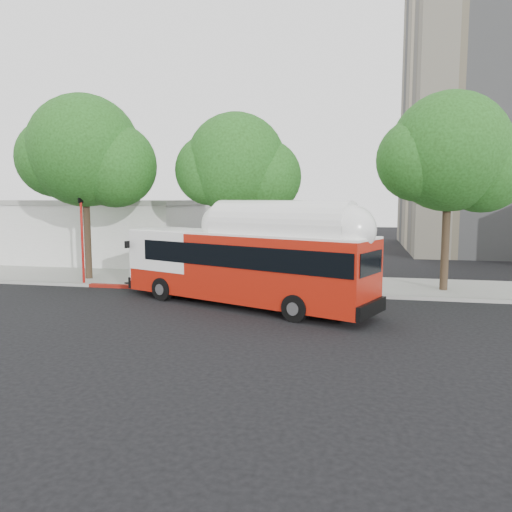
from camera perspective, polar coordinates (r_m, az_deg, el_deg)
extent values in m
plane|color=black|center=(19.63, -3.68, -6.33)|extent=(120.00, 120.00, 0.00)
cube|color=gray|center=(25.82, 0.19, -3.01)|extent=(60.00, 5.00, 0.15)
cube|color=gray|center=(23.32, -1.11, -4.05)|extent=(60.00, 0.30, 0.15)
cube|color=maroon|center=(24.16, -8.07, -3.73)|extent=(10.00, 0.32, 0.16)
cylinder|color=#2D2116|center=(27.83, -18.75, 3.49)|extent=(0.36, 0.36, 6.08)
sphere|color=#1B3F12|center=(27.90, -19.04, 11.30)|extent=(5.80, 5.80, 5.80)
sphere|color=#1B3F12|center=(27.25, -15.84, 9.92)|extent=(4.35, 4.35, 4.35)
cylinder|color=#2D2116|center=(25.25, -2.27, 2.82)|extent=(0.36, 0.36, 5.44)
sphere|color=#1B3F12|center=(25.25, -2.30, 10.54)|extent=(5.00, 5.00, 5.00)
sphere|color=#1B3F12|center=(25.11, 0.90, 9.01)|extent=(3.75, 3.75, 3.75)
cylinder|color=#2D2116|center=(24.58, 20.87, 2.66)|extent=(0.36, 0.36, 5.76)
sphere|color=#1B3F12|center=(24.62, 21.22, 11.04)|extent=(5.40, 5.40, 5.40)
sphere|color=#1B3F12|center=(25.04, 24.48, 9.16)|extent=(4.05, 4.05, 4.05)
cube|color=silver|center=(37.74, -18.68, 2.64)|extent=(16.00, 10.00, 4.00)
cube|color=gray|center=(37.66, -18.80, 5.83)|extent=(16.20, 10.20, 0.30)
cube|color=#A4190B|center=(20.27, -1.47, -1.22)|extent=(10.93, 6.40, 2.63)
cube|color=black|center=(19.94, -0.42, 0.23)|extent=(9.95, 6.02, 0.86)
cube|color=white|center=(20.13, -1.48, 2.59)|extent=(10.90, 6.33, 0.09)
cube|color=white|center=(19.10, 2.91, 3.08)|extent=(6.05, 3.92, 0.50)
cube|color=black|center=(24.39, -12.80, -2.84)|extent=(1.30, 1.78, 0.05)
imported|color=navy|center=(24.32, -12.83, -1.83)|extent=(1.10, 1.64, 0.82)
cylinder|color=#AB1612|center=(26.44, -19.22, 1.25)|extent=(0.13, 0.13, 4.18)
cube|color=black|center=(26.34, -19.41, 6.01)|extent=(0.05, 0.42, 0.26)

